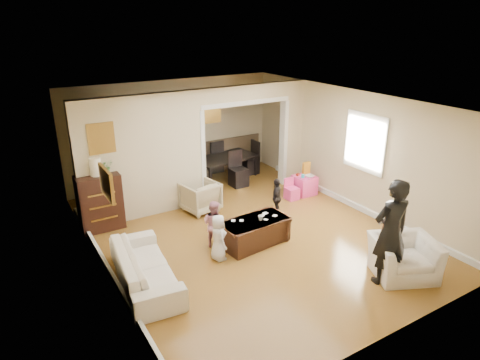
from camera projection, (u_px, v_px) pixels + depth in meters
floor at (245, 232)px, 8.44m from camera, size 7.00×7.00×0.00m
partition_left at (143, 157)px, 8.75m from camera, size 2.75×0.18×2.60m
partition_right at (291, 133)px, 10.61m from camera, size 0.55×0.18×2.60m
partition_header at (245, 93)px, 9.54m from camera, size 2.22×0.18×0.35m
window_pane at (365, 143)px, 8.89m from camera, size 0.03×0.95×1.10m
framed_art_partition at (101, 138)px, 8.07m from camera, size 0.45×0.03×0.55m
framed_art_sofa_wall at (106, 183)px, 6.01m from camera, size 0.03×0.55×0.40m
framed_art_alcove at (212, 112)px, 11.11m from camera, size 0.45×0.03×0.55m
sofa at (145, 267)px, 6.73m from camera, size 1.00×2.09×0.59m
armchair_back at (200, 197)px, 9.28m from camera, size 0.83×0.85×0.67m
armchair_front at (403, 257)px, 6.94m from camera, size 1.26×1.20×0.64m
dresser at (100, 202)px, 8.41m from camera, size 0.83×0.47×1.14m
table_lamp at (95, 167)px, 8.14m from camera, size 0.22×0.22×0.36m
potted_plant at (106, 167)px, 8.25m from camera, size 0.26×0.23×0.29m
coffee_table at (254, 232)px, 7.95m from camera, size 1.34×0.78×0.48m
coffee_cup at (261, 218)px, 7.86m from camera, size 0.11×0.11×0.09m
play_table at (304, 185)px, 10.21m from camera, size 0.47×0.47×0.46m
cereal_box at (306, 168)px, 10.21m from camera, size 0.20×0.07×0.30m
cyan_cup at (303, 176)px, 10.02m from camera, size 0.08×0.08×0.08m
toy_block at (298, 175)px, 10.15m from camera, size 0.10×0.08×0.05m
play_bowl at (310, 176)px, 10.04m from camera, size 0.21×0.21×0.05m
dining_table at (226, 168)px, 11.20m from camera, size 1.77×1.14×0.58m
adult_person at (391, 232)px, 6.56m from camera, size 0.71×0.52×1.77m
child_kneel_a at (218, 238)px, 7.35m from camera, size 0.29×0.43×0.85m
child_kneel_b at (214, 224)px, 7.77m from camera, size 0.51×0.55×0.91m
child_toddler at (277, 198)px, 8.99m from camera, size 0.50×0.51×0.85m
craft_papers at (258, 217)px, 7.99m from camera, size 0.90×0.38×0.00m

